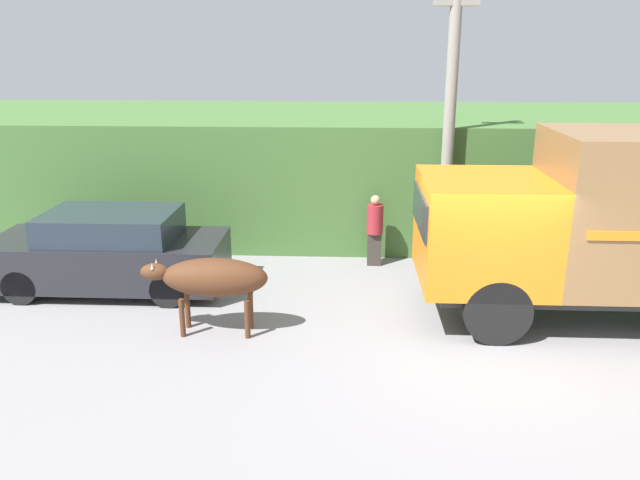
{
  "coord_description": "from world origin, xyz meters",
  "views": [
    {
      "loc": [
        -2.12,
        -9.29,
        4.6
      ],
      "look_at": [
        -2.6,
        0.58,
        1.51
      ],
      "focal_mm": 35.0,
      "sensor_mm": 36.0,
      "label": 1
    }
  ],
  "objects_px": {
    "pedestrian_on_hill": "(375,228)",
    "brown_cow": "(212,278)",
    "utility_pole": "(449,118)",
    "parked_suv": "(109,252)"
  },
  "relations": [
    {
      "from": "brown_cow",
      "to": "pedestrian_on_hill",
      "type": "xyz_separation_m",
      "value": [
        2.78,
        3.53,
        -0.12
      ]
    },
    {
      "from": "brown_cow",
      "to": "parked_suv",
      "type": "xyz_separation_m",
      "value": [
        -2.43,
        1.84,
        -0.2
      ]
    },
    {
      "from": "brown_cow",
      "to": "pedestrian_on_hill",
      "type": "relative_size",
      "value": 1.34
    },
    {
      "from": "pedestrian_on_hill",
      "to": "utility_pole",
      "type": "height_order",
      "value": "utility_pole"
    },
    {
      "from": "parked_suv",
      "to": "pedestrian_on_hill",
      "type": "height_order",
      "value": "parked_suv"
    },
    {
      "from": "pedestrian_on_hill",
      "to": "brown_cow",
      "type": "bearing_deg",
      "value": 52.24
    },
    {
      "from": "brown_cow",
      "to": "utility_pole",
      "type": "xyz_separation_m",
      "value": [
        4.28,
        3.79,
        2.21
      ]
    },
    {
      "from": "pedestrian_on_hill",
      "to": "utility_pole",
      "type": "distance_m",
      "value": 2.78
    },
    {
      "from": "brown_cow",
      "to": "parked_suv",
      "type": "height_order",
      "value": "parked_suv"
    },
    {
      "from": "brown_cow",
      "to": "parked_suv",
      "type": "distance_m",
      "value": 3.05
    }
  ]
}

